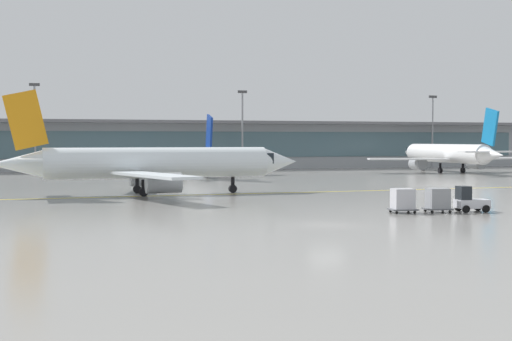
{
  "coord_description": "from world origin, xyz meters",
  "views": [
    {
      "loc": [
        -18.24,
        -44.72,
        5.81
      ],
      "look_at": [
        0.2,
        17.75,
        3.0
      ],
      "focal_mm": 49.5,
      "sensor_mm": 36.0,
      "label": 1
    }
  ],
  "objects_px": {
    "cargo_dolly_trailing": "(403,200)",
    "apron_light_mast_2": "(242,127)",
    "baggage_tug": "(469,201)",
    "cargo_dolly_lead": "(438,199)",
    "gate_airplane_1": "(194,158)",
    "apron_light_mast_3": "(432,128)",
    "taxiing_regional_jet": "(154,164)",
    "gate_airplane_2": "(447,154)",
    "apron_light_mast_1": "(35,124)"
  },
  "relations": [
    {
      "from": "cargo_dolly_trailing",
      "to": "apron_light_mast_2",
      "type": "distance_m",
      "value": 80.48
    },
    {
      "from": "baggage_tug",
      "to": "cargo_dolly_lead",
      "type": "distance_m",
      "value": 2.73
    },
    {
      "from": "gate_airplane_1",
      "to": "apron_light_mast_3",
      "type": "xyz_separation_m",
      "value": [
        54.78,
        19.39,
        5.38
      ]
    },
    {
      "from": "taxiing_regional_jet",
      "to": "apron_light_mast_3",
      "type": "height_order",
      "value": "apron_light_mast_3"
    },
    {
      "from": "gate_airplane_1",
      "to": "gate_airplane_2",
      "type": "height_order",
      "value": "gate_airplane_2"
    },
    {
      "from": "cargo_dolly_trailing",
      "to": "baggage_tug",
      "type": "bearing_deg",
      "value": -0.0
    },
    {
      "from": "taxiing_regional_jet",
      "to": "apron_light_mast_1",
      "type": "bearing_deg",
      "value": 102.01
    },
    {
      "from": "baggage_tug",
      "to": "apron_light_mast_2",
      "type": "bearing_deg",
      "value": 95.38
    },
    {
      "from": "gate_airplane_2",
      "to": "apron_light_mast_3",
      "type": "xyz_separation_m",
      "value": [
        8.82,
        20.16,
        4.94
      ]
    },
    {
      "from": "gate_airplane_2",
      "to": "taxiing_regional_jet",
      "type": "height_order",
      "value": "gate_airplane_2"
    },
    {
      "from": "baggage_tug",
      "to": "apron_light_mast_2",
      "type": "relative_size",
      "value": 0.18
    },
    {
      "from": "baggage_tug",
      "to": "apron_light_mast_3",
      "type": "relative_size",
      "value": 0.18
    },
    {
      "from": "baggage_tug",
      "to": "cargo_dolly_lead",
      "type": "xyz_separation_m",
      "value": [
        -2.7,
        0.35,
        0.16
      ]
    },
    {
      "from": "cargo_dolly_lead",
      "to": "gate_airplane_1",
      "type": "bearing_deg",
      "value": 104.21
    },
    {
      "from": "cargo_dolly_lead",
      "to": "cargo_dolly_trailing",
      "type": "xyz_separation_m",
      "value": [
        -2.92,
        0.38,
        0.0
      ]
    },
    {
      "from": "gate_airplane_2",
      "to": "baggage_tug",
      "type": "bearing_deg",
      "value": 151.28
    },
    {
      "from": "apron_light_mast_2",
      "to": "cargo_dolly_trailing",
      "type": "bearing_deg",
      "value": -96.15
    },
    {
      "from": "taxiing_regional_jet",
      "to": "apron_light_mast_1",
      "type": "xyz_separation_m",
      "value": [
        -13.02,
        54.31,
        5.3
      ]
    },
    {
      "from": "cargo_dolly_trailing",
      "to": "apron_light_mast_2",
      "type": "height_order",
      "value": "apron_light_mast_2"
    },
    {
      "from": "gate_airplane_2",
      "to": "apron_light_mast_3",
      "type": "relative_size",
      "value": 2.21
    },
    {
      "from": "cargo_dolly_trailing",
      "to": "apron_light_mast_3",
      "type": "height_order",
      "value": "apron_light_mast_3"
    },
    {
      "from": "baggage_tug",
      "to": "apron_light_mast_2",
      "type": "distance_m",
      "value": 80.82
    },
    {
      "from": "taxiing_regional_jet",
      "to": "apron_light_mast_1",
      "type": "distance_m",
      "value": 56.1
    },
    {
      "from": "gate_airplane_2",
      "to": "taxiing_regional_jet",
      "type": "xyz_separation_m",
      "value": [
        -57.81,
        -36.26,
        -0.04
      ]
    },
    {
      "from": "cargo_dolly_lead",
      "to": "apron_light_mast_3",
      "type": "bearing_deg",
      "value": 67.28
    },
    {
      "from": "cargo_dolly_lead",
      "to": "cargo_dolly_trailing",
      "type": "relative_size",
      "value": 1.0
    },
    {
      "from": "taxiing_regional_jet",
      "to": "cargo_dolly_trailing",
      "type": "xyz_separation_m",
      "value": [
        16.26,
        -24.71,
        -2.23
      ]
    },
    {
      "from": "apron_light_mast_1",
      "to": "apron_light_mast_2",
      "type": "height_order",
      "value": "apron_light_mast_1"
    },
    {
      "from": "cargo_dolly_trailing",
      "to": "gate_airplane_2",
      "type": "bearing_deg",
      "value": 63.21
    },
    {
      "from": "baggage_tug",
      "to": "apron_light_mast_2",
      "type": "xyz_separation_m",
      "value": [
        2.96,
        80.42,
        7.44
      ]
    },
    {
      "from": "gate_airplane_1",
      "to": "apron_light_mast_3",
      "type": "distance_m",
      "value": 58.36
    },
    {
      "from": "cargo_dolly_trailing",
      "to": "apron_light_mast_3",
      "type": "xyz_separation_m",
      "value": [
        50.37,
        81.13,
        7.21
      ]
    },
    {
      "from": "cargo_dolly_trailing",
      "to": "apron_light_mast_2",
      "type": "bearing_deg",
      "value": 91.34
    },
    {
      "from": "gate_airplane_1",
      "to": "apron_light_mast_1",
      "type": "relative_size",
      "value": 1.84
    },
    {
      "from": "cargo_dolly_trailing",
      "to": "apron_light_mast_1",
      "type": "xyz_separation_m",
      "value": [
        -29.28,
        79.02,
        7.52
      ]
    },
    {
      "from": "gate_airplane_2",
      "to": "baggage_tug",
      "type": "height_order",
      "value": "gate_airplane_2"
    },
    {
      "from": "apron_light_mast_2",
      "to": "apron_light_mast_3",
      "type": "distance_m",
      "value": 41.82
    },
    {
      "from": "cargo_dolly_trailing",
      "to": "apron_light_mast_1",
      "type": "bearing_deg",
      "value": 117.82
    },
    {
      "from": "taxiing_regional_jet",
      "to": "cargo_dolly_lead",
      "type": "distance_m",
      "value": 31.66
    },
    {
      "from": "apron_light_mast_1",
      "to": "apron_light_mast_2",
      "type": "distance_m",
      "value": 37.87
    },
    {
      "from": "cargo_dolly_lead",
      "to": "apron_light_mast_2",
      "type": "height_order",
      "value": "apron_light_mast_2"
    },
    {
      "from": "cargo_dolly_trailing",
      "to": "taxiing_regional_jet",
      "type": "bearing_deg",
      "value": 130.83
    },
    {
      "from": "gate_airplane_1",
      "to": "apron_light_mast_2",
      "type": "bearing_deg",
      "value": -35.45
    },
    {
      "from": "gate_airplane_1",
      "to": "gate_airplane_2",
      "type": "distance_m",
      "value": 45.97
    },
    {
      "from": "cargo_dolly_trailing",
      "to": "apron_light_mast_3",
      "type": "bearing_deg",
      "value": 65.65
    },
    {
      "from": "taxiing_regional_jet",
      "to": "cargo_dolly_lead",
      "type": "bearing_deg",
      "value": -54.08
    },
    {
      "from": "apron_light_mast_1",
      "to": "apron_light_mast_3",
      "type": "bearing_deg",
      "value": 1.52
    },
    {
      "from": "cargo_dolly_trailing",
      "to": "cargo_dolly_lead",
      "type": "bearing_deg",
      "value": 0.0
    },
    {
      "from": "taxiing_regional_jet",
      "to": "cargo_dolly_trailing",
      "type": "relative_size",
      "value": 14.39
    },
    {
      "from": "apron_light_mast_3",
      "to": "cargo_dolly_lead",
      "type": "bearing_deg",
      "value": -120.2
    }
  ]
}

